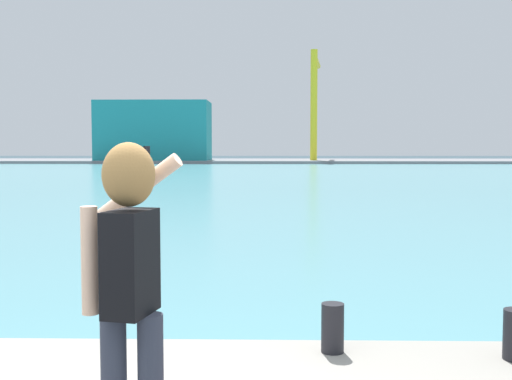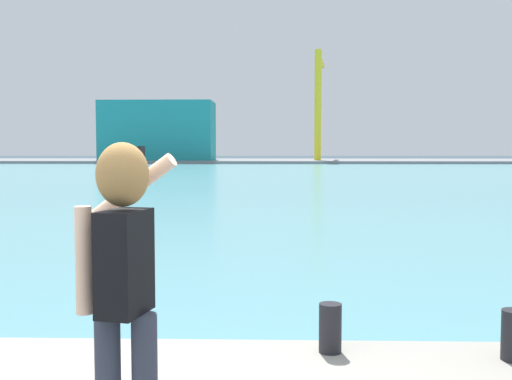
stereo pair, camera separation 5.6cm
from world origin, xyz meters
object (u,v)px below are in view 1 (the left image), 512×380
object	(u,v)px
person_photographer	(129,269)
warehouse_left	(154,131)
port_crane	(315,92)
harbor_bollard	(333,328)

from	to	relation	value
person_photographer	warehouse_left	xyz separation A→B (m)	(-16.12, 88.62, 2.99)
port_crane	warehouse_left	bearing A→B (deg)	-177.33
person_photographer	port_crane	size ratio (longest dim) A/B	0.11
person_photographer	harbor_bollard	world-z (taller)	person_photographer
harbor_bollard	port_crane	size ratio (longest dim) A/B	0.03
harbor_bollard	warehouse_left	size ratio (longest dim) A/B	0.03
port_crane	person_photographer	bearing A→B (deg)	-94.68
warehouse_left	port_crane	world-z (taller)	port_crane
warehouse_left	port_crane	size ratio (longest dim) A/B	1.02
person_photographer	warehouse_left	world-z (taller)	warehouse_left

